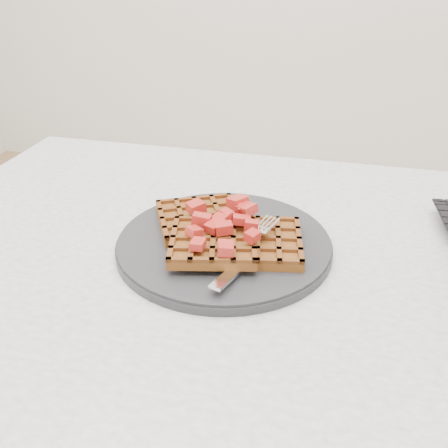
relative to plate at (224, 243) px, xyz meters
name	(u,v)px	position (x,y,z in m)	size (l,w,h in m)	color
table	(282,330)	(0.09, -0.02, -0.12)	(1.20, 0.80, 0.75)	silver
plate	(224,243)	(0.00, 0.00, 0.00)	(0.31, 0.31, 0.02)	#232326
waffles	(223,233)	(0.00, 0.00, 0.02)	(0.25, 0.22, 0.03)	brown
strawberry_pile	(224,215)	(0.00, 0.00, 0.05)	(0.15, 0.15, 0.02)	maroon
fork	(251,253)	(0.05, -0.04, 0.02)	(0.02, 0.18, 0.02)	silver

